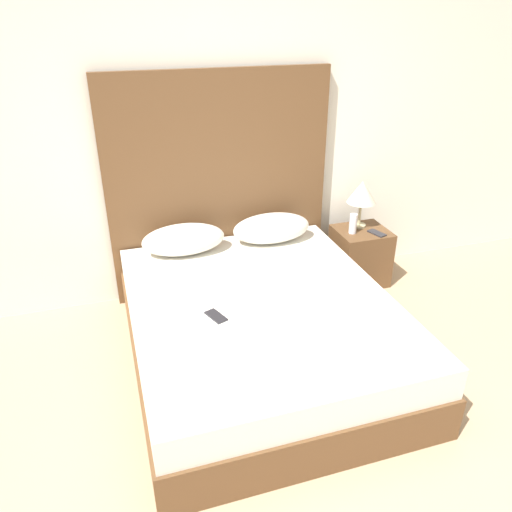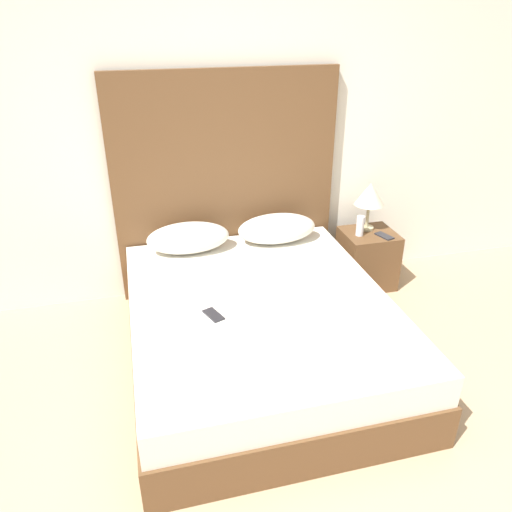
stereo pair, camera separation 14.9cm
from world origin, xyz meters
name	(u,v)px [view 2 (the right image)]	position (x,y,z in m)	size (l,w,h in m)	color
wall_back	(226,119)	(0.00, 2.33, 1.35)	(10.00, 0.06, 2.70)	silver
bed	(260,330)	(-0.03, 1.25, 0.23)	(1.61, 1.95, 0.47)	brown
headboard	(226,187)	(-0.03, 2.25, 0.86)	(1.69, 0.05, 1.71)	brown
pillow_left	(188,238)	(-0.36, 2.03, 0.58)	(0.60, 0.31, 0.22)	silver
pillow_right	(277,229)	(0.31, 2.03, 0.58)	(0.60, 0.31, 0.22)	silver
phone_on_bed	(213,315)	(-0.34, 1.14, 0.47)	(0.12, 0.17, 0.01)	#232328
nightstand	(367,259)	(1.08, 2.00, 0.23)	(0.41, 0.38, 0.47)	brown
table_lamp	(370,195)	(1.09, 2.07, 0.76)	(0.24, 0.24, 0.39)	tan
phone_on_nightstand	(384,236)	(1.16, 1.90, 0.47)	(0.11, 0.16, 0.01)	#232328
toiletry_bottle	(360,226)	(0.98, 1.98, 0.55)	(0.06, 0.06, 0.16)	silver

